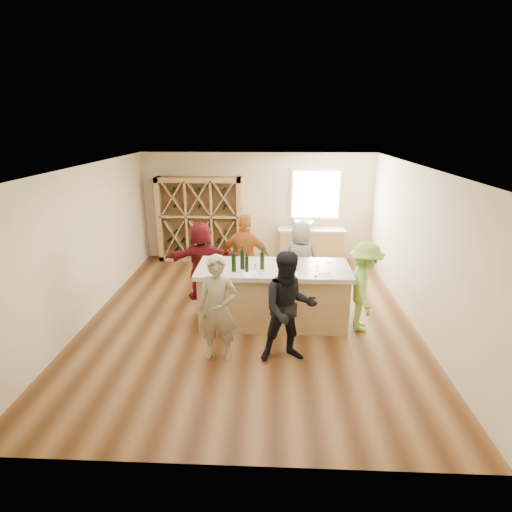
{
  "coord_description": "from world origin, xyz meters",
  "views": [
    {
      "loc": [
        0.41,
        -6.85,
        3.53
      ],
      "look_at": [
        0.1,
        0.2,
        1.15
      ],
      "focal_mm": 28.0,
      "sensor_mm": 36.0,
      "label": 1
    }
  ],
  "objects_px": {
    "wine_bottle_b": "(234,262)",
    "person_far_mid": "(246,258)",
    "tasting_counter_base": "(273,297)",
    "wine_bottle_d": "(247,264)",
    "person_far_left": "(202,261)",
    "person_near_right": "(289,308)",
    "person_server": "(364,287)",
    "person_far_right": "(300,261)",
    "person_near_left": "(218,309)",
    "wine_rack": "(200,220)",
    "wine_bottle_c": "(242,260)",
    "wine_bottle_e": "(262,261)",
    "sink": "(304,225)"
  },
  "relations": [
    {
      "from": "tasting_counter_base",
      "to": "person_far_left",
      "type": "bearing_deg",
      "value": 145.07
    },
    {
      "from": "wine_bottle_c",
      "to": "person_near_right",
      "type": "relative_size",
      "value": 0.19
    },
    {
      "from": "person_near_left",
      "to": "person_server",
      "type": "relative_size",
      "value": 1.05
    },
    {
      "from": "wine_bottle_d",
      "to": "person_far_left",
      "type": "xyz_separation_m",
      "value": [
        -1.01,
        1.29,
        -0.39
      ]
    },
    {
      "from": "person_server",
      "to": "tasting_counter_base",
      "type": "bearing_deg",
      "value": 89.38
    },
    {
      "from": "wine_bottle_e",
      "to": "person_server",
      "type": "bearing_deg",
      "value": -2.15
    },
    {
      "from": "person_near_left",
      "to": "person_far_right",
      "type": "xyz_separation_m",
      "value": [
        1.38,
        2.28,
        -0.01
      ]
    },
    {
      "from": "person_near_left",
      "to": "wine_bottle_d",
      "type": "bearing_deg",
      "value": 73.78
    },
    {
      "from": "wine_bottle_d",
      "to": "person_near_left",
      "type": "relative_size",
      "value": 0.16
    },
    {
      "from": "wine_rack",
      "to": "person_far_mid",
      "type": "bearing_deg",
      "value": -61.27
    },
    {
      "from": "sink",
      "to": "tasting_counter_base",
      "type": "relative_size",
      "value": 0.21
    },
    {
      "from": "sink",
      "to": "person_near_left",
      "type": "xyz_separation_m",
      "value": [
        -1.6,
        -4.63,
        -0.17
      ]
    },
    {
      "from": "person_near_right",
      "to": "person_far_left",
      "type": "height_order",
      "value": "person_near_right"
    },
    {
      "from": "wine_bottle_b",
      "to": "person_far_right",
      "type": "height_order",
      "value": "person_far_right"
    },
    {
      "from": "person_far_mid",
      "to": "person_server",
      "type": "bearing_deg",
      "value": 163.86
    },
    {
      "from": "person_far_right",
      "to": "person_far_left",
      "type": "relative_size",
      "value": 1.02
    },
    {
      "from": "wine_rack",
      "to": "wine_bottle_e",
      "type": "height_order",
      "value": "wine_rack"
    },
    {
      "from": "sink",
      "to": "wine_bottle_e",
      "type": "height_order",
      "value": "wine_bottle_e"
    },
    {
      "from": "person_server",
      "to": "sink",
      "type": "bearing_deg",
      "value": 18.8
    },
    {
      "from": "tasting_counter_base",
      "to": "wine_bottle_d",
      "type": "bearing_deg",
      "value": -150.82
    },
    {
      "from": "person_far_mid",
      "to": "person_far_right",
      "type": "bearing_deg",
      "value": -163.66
    },
    {
      "from": "wine_bottle_e",
      "to": "person_far_right",
      "type": "xyz_separation_m",
      "value": [
        0.75,
        1.16,
        -0.4
      ]
    },
    {
      "from": "sink",
      "to": "person_far_mid",
      "type": "height_order",
      "value": "person_far_mid"
    },
    {
      "from": "person_near_left",
      "to": "wine_rack",
      "type": "bearing_deg",
      "value": 107.74
    },
    {
      "from": "wine_rack",
      "to": "wine_bottle_d",
      "type": "xyz_separation_m",
      "value": [
        1.47,
        -3.71,
        0.11
      ]
    },
    {
      "from": "wine_rack",
      "to": "wine_bottle_b",
      "type": "xyz_separation_m",
      "value": [
        1.25,
        -3.71,
        0.14
      ]
    },
    {
      "from": "wine_bottle_b",
      "to": "person_far_mid",
      "type": "bearing_deg",
      "value": 84.07
    },
    {
      "from": "wine_rack",
      "to": "tasting_counter_base",
      "type": "distance_m",
      "value": 4.0
    },
    {
      "from": "wine_bottle_c",
      "to": "wine_bottle_e",
      "type": "height_order",
      "value": "wine_bottle_c"
    },
    {
      "from": "person_server",
      "to": "person_far_mid",
      "type": "bearing_deg",
      "value": 68.0
    },
    {
      "from": "person_near_left",
      "to": "person_far_left",
      "type": "bearing_deg",
      "value": 110.33
    },
    {
      "from": "sink",
      "to": "person_far_mid",
      "type": "relative_size",
      "value": 0.3
    },
    {
      "from": "wine_bottle_e",
      "to": "wine_bottle_d",
      "type": "bearing_deg",
      "value": -151.82
    },
    {
      "from": "wine_bottle_d",
      "to": "person_near_right",
      "type": "xyz_separation_m",
      "value": [
        0.7,
        -0.97,
        -0.33
      ]
    },
    {
      "from": "wine_bottle_d",
      "to": "person_server",
      "type": "relative_size",
      "value": 0.17
    },
    {
      "from": "person_far_left",
      "to": "wine_bottle_d",
      "type": "bearing_deg",
      "value": 118.15
    },
    {
      "from": "tasting_counter_base",
      "to": "wine_bottle_d",
      "type": "relative_size",
      "value": 9.78
    },
    {
      "from": "wine_bottle_b",
      "to": "person_server",
      "type": "distance_m",
      "value": 2.31
    },
    {
      "from": "person_far_mid",
      "to": "person_far_left",
      "type": "relative_size",
      "value": 1.11
    },
    {
      "from": "wine_rack",
      "to": "wine_bottle_b",
      "type": "distance_m",
      "value": 3.92
    },
    {
      "from": "wine_bottle_b",
      "to": "person_far_left",
      "type": "xyz_separation_m",
      "value": [
        -0.79,
        1.28,
        -0.42
      ]
    },
    {
      "from": "wine_bottle_d",
      "to": "person_far_right",
      "type": "xyz_separation_m",
      "value": [
        1.0,
        1.3,
        -0.38
      ]
    },
    {
      "from": "wine_bottle_e",
      "to": "person_far_mid",
      "type": "height_order",
      "value": "person_far_mid"
    },
    {
      "from": "wine_bottle_b",
      "to": "person_near_left",
      "type": "relative_size",
      "value": 0.19
    },
    {
      "from": "wine_bottle_c",
      "to": "wine_bottle_d",
      "type": "xyz_separation_m",
      "value": [
        0.09,
        -0.14,
        -0.03
      ]
    },
    {
      "from": "wine_bottle_c",
      "to": "wine_bottle_e",
      "type": "xyz_separation_m",
      "value": [
        0.34,
        -0.0,
        -0.01
      ]
    },
    {
      "from": "person_near_right",
      "to": "person_server",
      "type": "xyz_separation_m",
      "value": [
        1.34,
        1.04,
        -0.08
      ]
    },
    {
      "from": "wine_rack",
      "to": "person_far_left",
      "type": "bearing_deg",
      "value": -79.35
    },
    {
      "from": "person_near_left",
      "to": "person_far_right",
      "type": "height_order",
      "value": "person_near_left"
    },
    {
      "from": "wine_rack",
      "to": "wine_bottle_d",
      "type": "distance_m",
      "value": 3.99
    }
  ]
}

